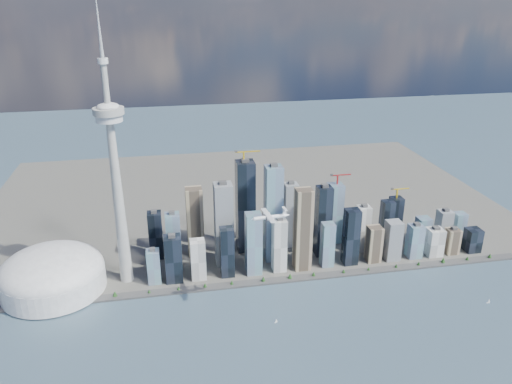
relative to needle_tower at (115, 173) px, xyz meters
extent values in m
plane|color=#364C5F|center=(300.00, -310.00, -235.84)|extent=(4000.00, 4000.00, 0.00)
cube|color=#383838|center=(300.00, -60.00, -233.84)|extent=(1100.00, 22.00, 4.00)
cube|color=#4C4C47|center=(300.00, 390.00, -234.34)|extent=(1400.00, 900.00, 3.00)
cylinder|color=#3F2D1E|center=(-176.67, -60.00, -230.64)|extent=(1.00, 1.00, 2.40)
cone|color=#184117|center=(-176.67, -60.00, -227.04)|extent=(7.20, 7.20, 8.00)
cylinder|color=#3F2D1E|center=(-90.00, -60.00, -230.64)|extent=(1.00, 1.00, 2.40)
cone|color=#184117|center=(-90.00, -60.00, -227.04)|extent=(7.20, 7.20, 8.00)
cylinder|color=#3F2D1E|center=(-3.33, -60.00, -230.64)|extent=(1.00, 1.00, 2.40)
cone|color=#184117|center=(-3.33, -60.00, -227.04)|extent=(7.20, 7.20, 8.00)
cylinder|color=#3F2D1E|center=(83.33, -60.00, -230.64)|extent=(1.00, 1.00, 2.40)
cone|color=#184117|center=(83.33, -60.00, -227.04)|extent=(7.20, 7.20, 8.00)
cylinder|color=#3F2D1E|center=(170.00, -60.00, -230.64)|extent=(1.00, 1.00, 2.40)
cone|color=#184117|center=(170.00, -60.00, -227.04)|extent=(7.20, 7.20, 8.00)
cylinder|color=#3F2D1E|center=(256.67, -60.00, -230.64)|extent=(1.00, 1.00, 2.40)
cone|color=#184117|center=(256.67, -60.00, -227.04)|extent=(7.20, 7.20, 8.00)
cylinder|color=#3F2D1E|center=(343.33, -60.00, -230.64)|extent=(1.00, 1.00, 2.40)
cone|color=#184117|center=(343.33, -60.00, -227.04)|extent=(7.20, 7.20, 8.00)
cylinder|color=#3F2D1E|center=(430.00, -60.00, -230.64)|extent=(1.00, 1.00, 2.40)
cone|color=#184117|center=(430.00, -60.00, -227.04)|extent=(7.20, 7.20, 8.00)
cylinder|color=#3F2D1E|center=(516.67, -60.00, -230.64)|extent=(1.00, 1.00, 2.40)
cone|color=#184117|center=(516.67, -60.00, -227.04)|extent=(7.20, 7.20, 8.00)
cylinder|color=#3F2D1E|center=(603.33, -60.00, -230.64)|extent=(1.00, 1.00, 2.40)
cone|color=#184117|center=(603.33, -60.00, -227.04)|extent=(7.20, 7.20, 8.00)
cylinder|color=#3F2D1E|center=(690.00, -60.00, -230.64)|extent=(1.00, 1.00, 2.40)
cone|color=#184117|center=(690.00, -60.00, -227.04)|extent=(7.20, 7.20, 8.00)
cylinder|color=#3F2D1E|center=(776.67, -60.00, -230.64)|extent=(1.00, 1.00, 2.40)
cone|color=#184117|center=(776.67, -60.00, -227.04)|extent=(7.20, 7.20, 8.00)
cube|color=black|center=(100.00, -20.00, -183.24)|extent=(34.00, 34.00, 99.20)
cube|color=#7FAEC0|center=(100.00, 30.00, -169.71)|extent=(30.00, 30.00, 126.26)
cube|color=silver|center=(150.00, -20.00, -190.00)|extent=(30.00, 30.00, 85.67)
cube|color=#9E866C|center=(150.00, 85.00, -153.93)|extent=(36.00, 36.00, 157.82)
cube|color=slate|center=(205.00, 30.00, -140.40)|extent=(38.00, 38.00, 184.88)
cube|color=black|center=(205.00, -20.00, -178.73)|extent=(28.00, 28.00, 108.22)
cube|color=#7FAEC0|center=(260.00, -20.00, -165.20)|extent=(32.00, 32.00, 135.28)
cube|color=black|center=(260.00, 85.00, -126.87)|extent=(40.00, 40.00, 211.93)
cube|color=#7FAEC0|center=(315.00, 30.00, -124.62)|extent=(36.00, 36.00, 216.44)
cube|color=silver|center=(315.00, -20.00, -174.22)|extent=(28.00, 28.00, 117.24)
cube|color=#9E866C|center=(370.00, -20.00, -142.66)|extent=(34.00, 34.00, 180.37)
cube|color=slate|center=(370.00, 85.00, -156.18)|extent=(30.00, 30.00, 153.31)
cube|color=black|center=(425.00, 30.00, -151.67)|extent=(32.00, 32.00, 162.33)
cube|color=#7FAEC0|center=(425.00, -20.00, -183.24)|extent=(26.00, 26.00, 99.20)
cube|color=black|center=(475.00, -20.00, -169.71)|extent=(30.00, 30.00, 126.26)
cube|color=#7FAEC0|center=(475.00, 85.00, -160.69)|extent=(34.00, 34.00, 144.29)
cube|color=silver|center=(525.00, 30.00, -178.73)|extent=(28.00, 28.00, 108.22)
cube|color=#9E866C|center=(525.00, -20.00, -192.26)|extent=(30.00, 30.00, 81.17)
cube|color=slate|center=(575.00, -20.00, -187.75)|extent=(32.00, 32.00, 90.18)
cube|color=black|center=(575.00, 30.00, -174.22)|extent=(26.00, 26.00, 117.24)
cube|color=#7FAEC0|center=(625.00, -20.00, -194.51)|extent=(30.00, 30.00, 76.66)
cube|color=black|center=(625.00, 85.00, -183.24)|extent=(28.00, 28.00, 99.20)
cube|color=#7FAEC0|center=(675.00, 30.00, -199.02)|extent=(30.00, 30.00, 67.64)
cube|color=silver|center=(675.00, -20.00, -201.27)|extent=(34.00, 34.00, 63.13)
cube|color=#9E866C|center=(720.00, -20.00, -203.53)|extent=(28.00, 28.00, 58.62)
cube|color=slate|center=(720.00, 30.00, -192.26)|extent=(30.00, 30.00, 81.17)
cube|color=black|center=(765.00, -20.00, -205.78)|extent=(32.00, 32.00, 54.11)
cube|color=#7FAEC0|center=(765.00, 30.00, -196.77)|extent=(26.00, 26.00, 72.15)
cube|color=black|center=(60.00, 85.00, -178.73)|extent=(30.00, 30.00, 108.22)
cube|color=#7FAEC0|center=(60.00, -20.00, -196.77)|extent=(26.00, 26.00, 72.15)
cube|color=gold|center=(260.00, 85.00, -9.91)|extent=(3.00, 3.00, 22.00)
cube|color=gold|center=(268.25, 85.00, 1.09)|extent=(55.00, 2.20, 2.20)
cube|color=#383838|center=(243.50, 85.00, 3.09)|extent=(6.00, 4.00, 4.00)
cube|color=#A2171A|center=(475.00, 85.00, -77.55)|extent=(3.00, 3.00, 22.00)
cube|color=#A2171A|center=(482.20, 85.00, -66.55)|extent=(48.00, 2.20, 2.20)
cube|color=#383838|center=(460.60, 85.00, -64.55)|extent=(6.00, 4.00, 4.00)
cube|color=gold|center=(625.00, 85.00, -122.64)|extent=(3.00, 3.00, 22.00)
cube|color=gold|center=(631.75, 85.00, -111.64)|extent=(45.00, 2.20, 2.20)
cube|color=#383838|center=(611.50, 85.00, -109.64)|extent=(6.00, 4.00, 4.00)
cone|color=#989994|center=(0.00, 0.00, -62.84)|extent=(26.00, 26.00, 340.00)
cylinder|color=silver|center=(0.00, 0.00, 107.16)|extent=(48.00, 48.00, 14.00)
cylinder|color=#989994|center=(0.00, 0.00, 119.16)|extent=(56.00, 56.00, 12.00)
ellipsoid|color=silver|center=(0.00, 0.00, 127.16)|extent=(40.00, 40.00, 14.00)
cylinder|color=#989994|center=(0.00, 0.00, 167.16)|extent=(11.00, 11.00, 80.00)
cylinder|color=silver|center=(0.00, 0.00, 207.16)|extent=(18.00, 18.00, 10.00)
cone|color=silver|center=(0.00, 0.00, 265.16)|extent=(7.00, 7.00, 105.00)
cylinder|color=silver|center=(-140.00, -10.00, -210.84)|extent=(200.00, 200.00, 44.00)
ellipsoid|color=silver|center=(-140.00, -10.00, -188.84)|extent=(200.00, 200.00, 84.00)
cylinder|color=white|center=(262.74, -164.62, -39.00)|extent=(56.42, 11.61, 6.90)
cone|color=white|center=(233.75, -167.08, -39.00)|extent=(8.10, 7.51, 6.90)
cone|color=white|center=(292.81, -162.07, -39.00)|extent=(11.32, 7.78, 6.90)
cube|color=white|center=(260.60, -164.81, -35.34)|extent=(13.69, 60.86, 1.08)
cylinder|color=white|center=(261.60, -176.62, -37.06)|extent=(12.14, 4.87, 3.88)
cylinder|color=white|center=(259.59, -153.00, -37.06)|extent=(12.14, 4.87, 3.88)
cylinder|color=#3F3F3F|center=(255.16, -177.16, -37.06)|extent=(1.05, 8.62, 8.62)
cylinder|color=#3F3F3F|center=(253.15, -153.54, -37.06)|extent=(1.05, 8.62, 8.62)
cube|color=white|center=(289.59, -162.35, -32.11)|extent=(6.09, 1.37, 11.85)
cube|color=white|center=(289.59, -162.35, -26.07)|extent=(6.36, 19.73, 0.75)
cube|color=silver|center=(269.97, -194.07, -235.47)|extent=(5.79, 3.73, 0.74)
cylinder|color=#999999|center=(269.97, -194.07, -231.19)|extent=(0.22, 0.22, 8.37)
cube|color=silver|center=(684.23, -210.60, -235.43)|extent=(6.20, 2.00, 0.82)
cylinder|color=#999999|center=(684.23, -210.60, -230.71)|extent=(0.25, 0.25, 9.23)
camera|label=1|loc=(95.56, -919.77, 319.53)|focal=35.00mm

